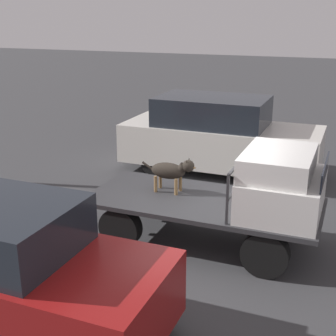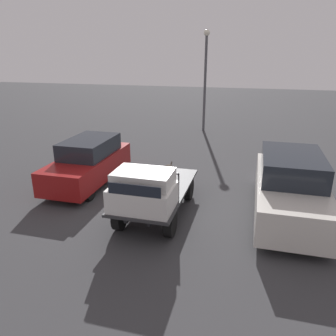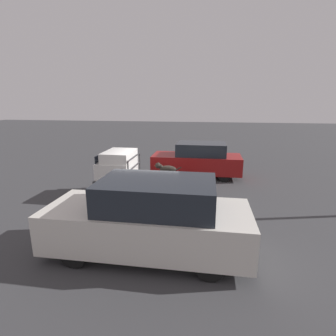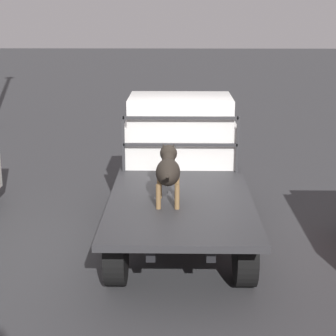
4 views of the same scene
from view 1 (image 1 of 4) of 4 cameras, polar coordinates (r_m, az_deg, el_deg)
The scene contains 6 objects.
ground_plane at distance 8.64m, azimuth 4.17°, elevation -8.88°, with size 80.00×80.00×0.00m, color #38383A.
flatbed_truck at distance 8.39m, azimuth 4.26°, elevation -5.29°, with size 4.08×1.82×0.81m.
truck_cab at distance 7.86m, azimuth 13.64°, elevation -1.84°, with size 1.27×1.70×1.03m.
truck_headboard at distance 7.95m, azimuth 8.86°, elevation -0.85°, with size 0.04×1.70×0.83m.
dog at distance 8.50m, azimuth 0.50°, elevation -0.33°, with size 1.07×0.30×0.68m.
parked_pickup_far at distance 12.13m, azimuth 6.18°, elevation 3.92°, with size 5.01×1.96×1.95m.
Camera 1 is at (2.30, -7.34, 3.93)m, focal length 50.00 mm.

